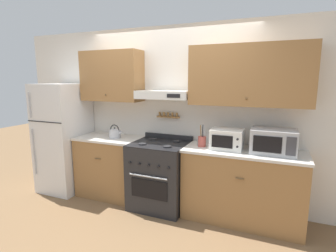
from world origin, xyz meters
TOP-DOWN VIEW (x-y plane):
  - ground_plane at (0.00, 0.00)m, footprint 16.00×16.00m
  - wall_back at (0.12, 0.57)m, footprint 5.20×0.46m
  - counter_left at (-0.87, 0.31)m, footprint 0.97×0.61m
  - counter_right at (1.13, 0.31)m, footprint 1.49×0.61m
  - stove_range at (0.00, 0.26)m, footprint 0.76×0.71m
  - refrigerator at (-1.70, 0.23)m, footprint 0.66×0.75m
  - tea_kettle at (-0.76, 0.30)m, footprint 0.22×0.17m
  - microwave at (1.46, 0.32)m, footprint 0.51×0.38m
  - utensil_crock at (0.59, 0.30)m, footprint 0.10×0.10m
  - toaster_oven at (0.91, 0.30)m, footprint 0.40×0.32m

SIDE VIEW (x-z plane):
  - ground_plane at x=0.00m, z-range 0.00..0.00m
  - counter_right at x=1.13m, z-range 0.00..0.93m
  - counter_left at x=-0.87m, z-range 0.00..0.93m
  - stove_range at x=0.00m, z-range -0.03..0.96m
  - refrigerator at x=-1.70m, z-range 0.00..1.73m
  - tea_kettle at x=-0.76m, z-range 0.90..1.10m
  - utensil_crock at x=0.59m, z-range 0.86..1.15m
  - toaster_oven at x=0.91m, z-range 0.93..1.18m
  - microwave at x=1.46m, z-range 0.93..1.22m
  - wall_back at x=0.12m, z-range 0.21..2.76m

